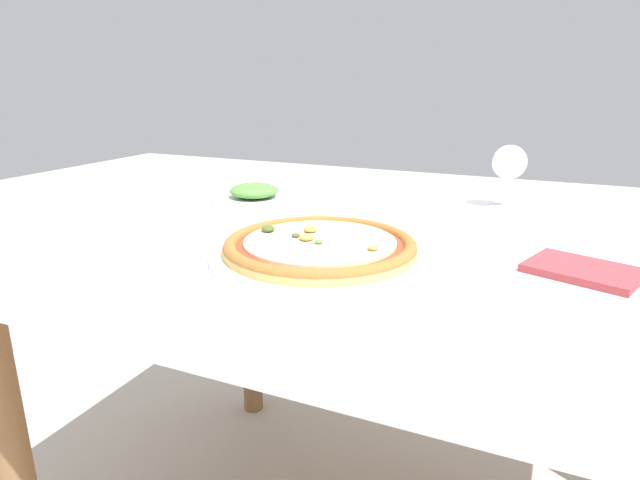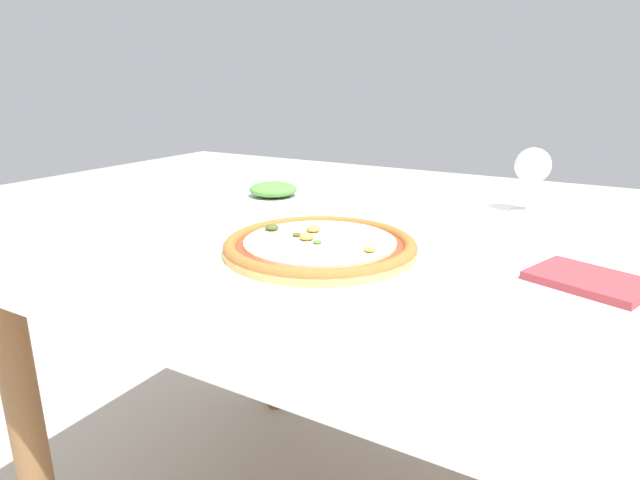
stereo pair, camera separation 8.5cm
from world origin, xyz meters
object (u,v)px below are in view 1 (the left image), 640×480
at_px(pizza_plate, 320,248).
at_px(wine_glass_far_left, 509,165).
at_px(dining_table, 390,286).
at_px(fork, 116,243).
at_px(side_plate, 254,195).

bearing_deg(pizza_plate, wine_glass_far_left, 64.13).
relative_size(dining_table, wine_glass_far_left, 9.48).
distance_m(fork, wine_glass_far_left, 0.82).
xyz_separation_m(fork, side_plate, (0.05, 0.39, 0.01)).
xyz_separation_m(dining_table, fork, (-0.43, -0.21, 0.09)).
relative_size(wine_glass_far_left, side_plate, 0.71).
distance_m(dining_table, wine_glass_far_left, 0.42).
distance_m(pizza_plate, wine_glass_far_left, 0.54).
xyz_separation_m(pizza_plate, side_plate, (-0.31, 0.31, -0.00)).
bearing_deg(fork, pizza_plate, 12.39).
bearing_deg(side_plate, fork, -97.15).
bearing_deg(side_plate, dining_table, -24.13).
bearing_deg(side_plate, pizza_plate, -45.28).
height_order(dining_table, side_plate, side_plate).
bearing_deg(fork, dining_table, 26.40).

